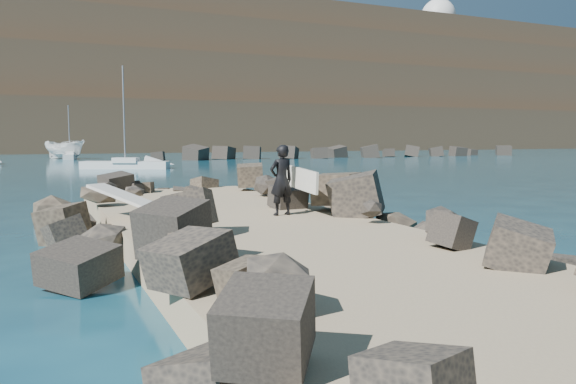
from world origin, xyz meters
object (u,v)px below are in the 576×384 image
surfboard_resting (125,201)px  boat_imported (65,149)px  surfer_with_board (284,180)px  radome (438,22)px

surfboard_resting → boat_imported: boat_imported is taller
surfer_with_board → radome: (122.82, 146.08, 41.23)m
surfboard_resting → radome: bearing=15.2°
boat_imported → radome: size_ratio=0.34×
surfboard_resting → surfer_with_board: 3.99m
boat_imported → radome: radome is taller
surfer_with_board → boat_imported: bearing=92.1°
boat_imported → surfer_with_board: boat_imported is taller
surfboard_resting → surfer_with_board: bearing=-48.0°
surfboard_resting → surfer_with_board: surfer_with_board is taller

